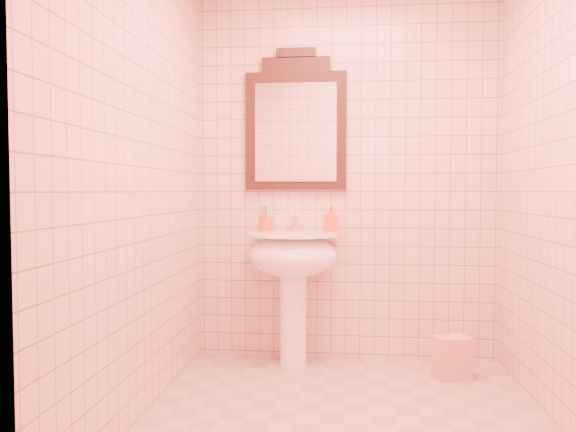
# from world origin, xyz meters

# --- Properties ---
(floor) EXTENTS (2.20, 2.20, 0.00)m
(floor) POSITION_xyz_m (0.00, 0.00, 0.00)
(floor) COLOR tan
(floor) RESTS_ON ground
(back_wall) EXTENTS (2.00, 0.02, 2.50)m
(back_wall) POSITION_xyz_m (0.00, 1.10, 1.25)
(back_wall) COLOR beige
(back_wall) RESTS_ON floor
(pedestal_sink) EXTENTS (0.58, 0.58, 0.86)m
(pedestal_sink) POSITION_xyz_m (-0.33, 0.87, 0.66)
(pedestal_sink) COLOR white
(pedestal_sink) RESTS_ON floor
(faucet) EXTENTS (0.04, 0.16, 0.11)m
(faucet) POSITION_xyz_m (-0.33, 1.01, 0.92)
(faucet) COLOR white
(faucet) RESTS_ON pedestal_sink
(mirror) EXTENTS (0.67, 0.06, 0.94)m
(mirror) POSITION_xyz_m (-0.33, 1.07, 1.57)
(mirror) COLOR black
(mirror) RESTS_ON back_wall
(toothbrush_cup) EXTENTS (0.08, 0.08, 0.18)m
(toothbrush_cup) POSITION_xyz_m (-0.53, 1.04, 0.91)
(toothbrush_cup) COLOR #E54A13
(toothbrush_cup) RESTS_ON pedestal_sink
(soap_dispenser) EXTENTS (0.09, 0.09, 0.17)m
(soap_dispenser) POSITION_xyz_m (-0.10, 1.02, 0.95)
(soap_dispenser) COLOR #F34814
(soap_dispenser) RESTS_ON pedestal_sink
(towel) EXTENTS (0.24, 0.19, 0.25)m
(towel) POSITION_xyz_m (0.64, 0.75, 0.13)
(towel) COLOR pink
(towel) RESTS_ON floor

